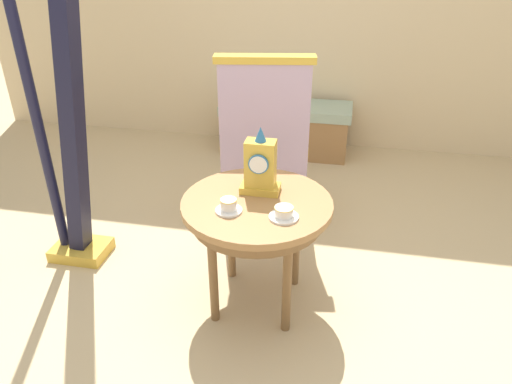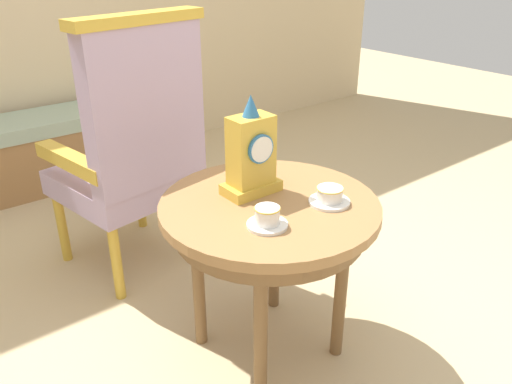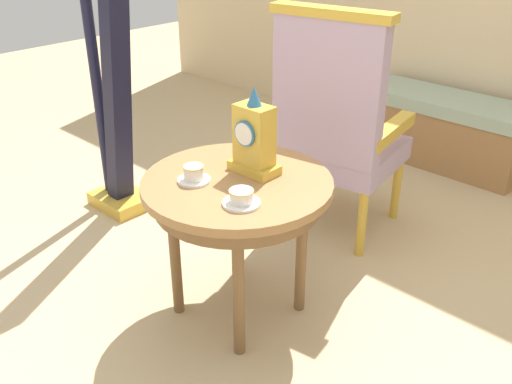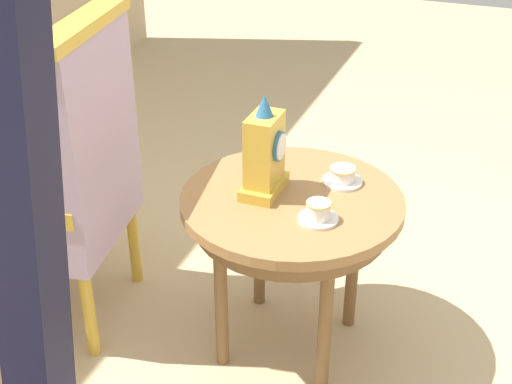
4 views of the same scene
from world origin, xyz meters
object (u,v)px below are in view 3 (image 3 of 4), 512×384
side_table (237,197)px  harp (111,81)px  window_bench (441,129)px  armchair (337,124)px  mantel_clock (254,139)px  teacup_left (194,175)px  teacup_right (241,198)px

side_table → harp: size_ratio=0.40×
window_bench → armchair: bearing=-88.8°
harp → window_bench: harp is taller
side_table → mantel_clock: mantel_clock is taller
teacup_left → harp: bearing=162.3°
mantel_clock → side_table: bearing=-89.0°
side_table → teacup_left: 0.19m
side_table → teacup_left: bearing=-132.0°
mantel_clock → window_bench: 1.96m
mantel_clock → harp: bearing=174.8°
teacup_right → harp: harp is taller
teacup_left → teacup_right: teacup_left is taller
teacup_left → armchair: (0.00, 0.89, -0.04)m
side_table → teacup_left: teacup_left is taller
armchair → window_bench: size_ratio=1.03×
window_bench → harp: bearing=-118.3°
side_table → armchair: 0.78m
teacup_left → mantel_clock: bearing=63.6°
side_table → harp: bearing=169.9°
side_table → armchair: bearing=97.7°
teacup_right → armchair: bearing=105.6°
window_bench → side_table: bearing=-86.2°
harp → window_bench: 2.08m
side_table → window_bench: size_ratio=0.65×
teacup_left → window_bench: size_ratio=0.11×
side_table → harp: harp is taller
teacup_right → mantel_clock: mantel_clock is taller
teacup_right → teacup_left: bearing=178.5°
teacup_left → teacup_right: (0.25, -0.01, -0.00)m
mantel_clock → armchair: armchair is taller
armchair → harp: (-0.98, -0.58, 0.13)m
teacup_left → mantel_clock: (0.11, 0.21, 0.11)m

